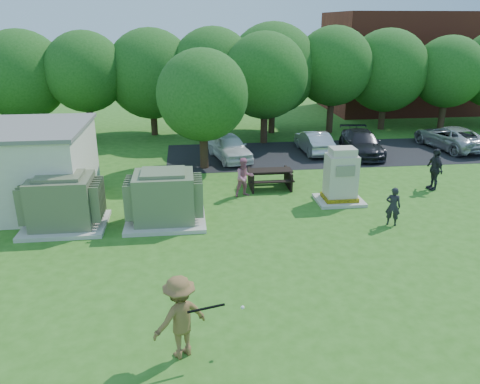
{
  "coord_description": "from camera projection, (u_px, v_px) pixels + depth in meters",
  "views": [
    {
      "loc": [
        -1.91,
        -12.13,
        7.21
      ],
      "look_at": [
        0.0,
        4.0,
        1.3
      ],
      "focal_mm": 35.0,
      "sensor_mm": 36.0,
      "label": 1
    }
  ],
  "objects": [
    {
      "name": "transformer_left",
      "position": [
        63.0,
        203.0,
        17.14
      ],
      "size": [
        3.0,
        2.4,
        2.07
      ],
      "color": "beige",
      "rests_on": "ground"
    },
    {
      "name": "tree_row",
      "position": [
        240.0,
        73.0,
        30.03
      ],
      "size": [
        41.3,
        13.3,
        7.3
      ],
      "color": "#47301E",
      "rests_on": "ground"
    },
    {
      "name": "batter",
      "position": [
        180.0,
        317.0,
        10.45
      ],
      "size": [
        1.5,
        1.27,
        2.01
      ],
      "primitive_type": "imported",
      "rotation": [
        0.0,
        0.0,
        3.64
      ],
      "color": "brown",
      "rests_on": "ground"
    },
    {
      "name": "picnic_table",
      "position": [
        270.0,
        176.0,
        21.46
      ],
      "size": [
        2.02,
        1.51,
        0.86
      ],
      "color": "black",
      "rests_on": "ground"
    },
    {
      "name": "person_at_picnic",
      "position": [
        244.0,
        177.0,
        20.3
      ],
      "size": [
        0.97,
        0.84,
        1.73
      ],
      "primitive_type": "imported",
      "rotation": [
        0.0,
        0.0,
        0.25
      ],
      "color": "#C26784",
      "rests_on": "ground"
    },
    {
      "name": "parking_strip",
      "position": [
        340.0,
        153.0,
        27.36
      ],
      "size": [
        20.0,
        6.0,
        0.01
      ],
      "primitive_type": "cube",
      "color": "#232326",
      "rests_on": "ground"
    },
    {
      "name": "car_dark",
      "position": [
        361.0,
        143.0,
        26.87
      ],
      "size": [
        2.33,
        4.77,
        1.34
      ],
      "primitive_type": "imported",
      "rotation": [
        0.0,
        0.0,
        -0.1
      ],
      "color": "black",
      "rests_on": "ground"
    },
    {
      "name": "car_white",
      "position": [
        229.0,
        147.0,
        25.92
      ],
      "size": [
        2.54,
        4.36,
        1.4
      ],
      "primitive_type": "imported",
      "rotation": [
        0.0,
        0.0,
        0.23
      ],
      "color": "white",
      "rests_on": "ground"
    },
    {
      "name": "brick_building",
      "position": [
        418.0,
        62.0,
        39.81
      ],
      "size": [
        15.0,
        8.0,
        8.0
      ],
      "primitive_type": "cube",
      "color": "maroon",
      "rests_on": "ground"
    },
    {
      "name": "transformer_right",
      "position": [
        165.0,
        199.0,
        17.55
      ],
      "size": [
        3.0,
        2.4,
        2.07
      ],
      "color": "beige",
      "rests_on": "ground"
    },
    {
      "name": "car_silver_b",
      "position": [
        450.0,
        137.0,
        28.14
      ],
      "size": [
        3.08,
        5.22,
        1.36
      ],
      "primitive_type": "imported",
      "rotation": [
        0.0,
        0.0,
        3.32
      ],
      "color": "#B2B1B6",
      "rests_on": "ground"
    },
    {
      "name": "generator_cabinet",
      "position": [
        341.0,
        179.0,
        19.58
      ],
      "size": [
        1.95,
        1.59,
        2.37
      ],
      "color": "beige",
      "rests_on": "ground"
    },
    {
      "name": "ground",
      "position": [
        256.0,
        278.0,
        13.99
      ],
      "size": [
        120.0,
        120.0,
        0.0
      ],
      "primitive_type": "plane",
      "color": "#2D6619",
      "rests_on": "ground"
    },
    {
      "name": "car_silver_a",
      "position": [
        314.0,
        142.0,
        27.28
      ],
      "size": [
        1.51,
        3.94,
        1.28
      ],
      "primitive_type": "imported",
      "rotation": [
        0.0,
        0.0,
        3.18
      ],
      "color": "#AEAFB3",
      "rests_on": "ground"
    },
    {
      "name": "person_by_generator",
      "position": [
        393.0,
        206.0,
        17.43
      ],
      "size": [
        0.65,
        0.57,
        1.49
      ],
      "primitive_type": "imported",
      "rotation": [
        0.0,
        0.0,
        2.66
      ],
      "color": "black",
      "rests_on": "ground"
    },
    {
      "name": "person_walking_right",
      "position": [
        435.0,
        169.0,
        21.13
      ],
      "size": [
        0.52,
        1.14,
        1.92
      ],
      "primitive_type": "imported",
      "rotation": [
        0.0,
        0.0,
        4.76
      ],
      "color": "#26262C",
      "rests_on": "ground"
    },
    {
      "name": "batting_equipment",
      "position": [
        208.0,
        308.0,
        10.33
      ],
      "size": [
        1.48,
        0.52,
        0.35
      ],
      "color": "black",
      "rests_on": "ground"
    }
  ]
}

